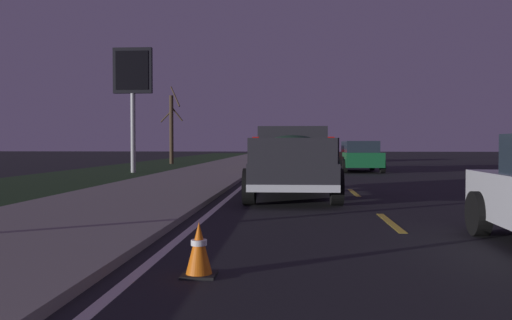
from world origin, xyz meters
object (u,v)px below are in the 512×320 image
(sedan_green, at_px, (359,156))
(bare_tree_far, at_px, (172,127))
(traffic_cone_near, at_px, (199,250))
(gas_price_sign, at_px, (133,80))
(sedan_tan, at_px, (290,156))
(sedan_red, at_px, (295,152))
(pickup_truck, at_px, (293,160))

(sedan_green, distance_m, bare_tree_far, 15.62)
(bare_tree_far, bearing_deg, traffic_cone_near, -166.88)
(gas_price_sign, bearing_deg, bare_tree_far, 3.59)
(sedan_tan, height_order, gas_price_sign, gas_price_sign)
(sedan_red, xyz_separation_m, traffic_cone_near, (-36.00, 1.07, -0.50))
(pickup_truck, relative_size, sedan_tan, 1.22)
(gas_price_sign, height_order, traffic_cone_near, gas_price_sign)
(bare_tree_far, bearing_deg, sedan_tan, -141.12)
(bare_tree_far, height_order, traffic_cone_near, bare_tree_far)
(sedan_green, bearing_deg, pickup_truck, 166.24)
(gas_price_sign, bearing_deg, traffic_cone_near, -161.71)
(gas_price_sign, bearing_deg, pickup_truck, -146.77)
(pickup_truck, relative_size, bare_tree_far, 1.00)
(sedan_green, distance_m, traffic_cone_near, 22.69)
(pickup_truck, bearing_deg, sedan_tan, 0.80)
(traffic_cone_near, bearing_deg, sedan_green, -10.88)
(sedan_red, bearing_deg, gas_price_sign, 152.99)
(pickup_truck, distance_m, sedan_green, 13.95)
(pickup_truck, height_order, bare_tree_far, bare_tree_far)
(sedan_green, height_order, gas_price_sign, gas_price_sign)
(sedan_red, bearing_deg, traffic_cone_near, 178.30)
(gas_price_sign, relative_size, traffic_cone_near, 10.42)
(gas_price_sign, bearing_deg, sedan_green, -81.26)
(sedan_green, relative_size, gas_price_sign, 0.74)
(sedan_red, xyz_separation_m, gas_price_sign, (-15.43, 7.87, 3.71))
(gas_price_sign, xyz_separation_m, traffic_cone_near, (-20.57, -6.80, -4.21))
(bare_tree_far, distance_m, traffic_cone_near, 33.28)
(pickup_truck, relative_size, gas_price_sign, 0.90)
(sedan_green, relative_size, sedan_red, 1.00)
(sedan_green, bearing_deg, bare_tree_far, 49.59)
(gas_price_sign, distance_m, traffic_cone_near, 22.07)
(sedan_green, height_order, bare_tree_far, bare_tree_far)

